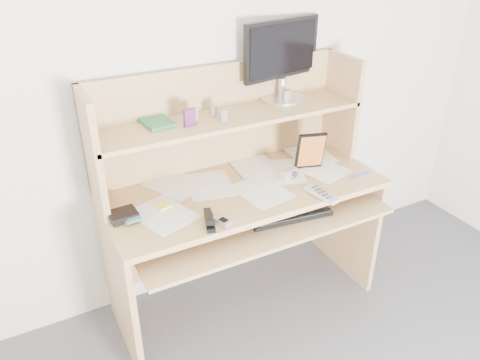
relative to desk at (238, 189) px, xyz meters
name	(u,v)px	position (x,y,z in m)	size (l,w,h in m)	color
back_wall	(216,73)	(0.00, 0.24, 0.56)	(3.60, 0.04, 2.50)	silver
desk	(238,189)	(0.00, 0.00, 0.00)	(1.40, 0.70, 1.30)	tan
paper_clutter	(245,186)	(0.00, -0.08, 0.06)	(1.32, 0.54, 0.01)	white
keyboard	(289,213)	(0.14, -0.28, -0.03)	(0.43, 0.20, 0.03)	black
tv_remote	(321,194)	(0.28, -0.34, 0.07)	(0.05, 0.18, 0.02)	#B0B0AB
flip_phone	(222,220)	(-0.24, -0.32, 0.07)	(0.05, 0.09, 0.02)	#B2B2B4
stapler	(210,219)	(-0.30, -0.30, 0.08)	(0.04, 0.14, 0.04)	black
wallet	(123,215)	(-0.62, -0.08, 0.08)	(0.12, 0.10, 0.03)	black
sticky_note_pad	(163,205)	(-0.43, -0.06, 0.06)	(0.07, 0.07, 0.01)	yellow
digital_camera	(289,174)	(0.24, -0.12, 0.09)	(0.09, 0.03, 0.05)	silver
game_case	(310,151)	(0.39, -0.08, 0.17)	(0.15, 0.02, 0.21)	black
blue_pen	(360,174)	(0.58, -0.26, 0.07)	(0.01, 0.01, 0.14)	blue
card_box	(189,118)	(-0.23, 0.03, 0.43)	(0.06, 0.02, 0.08)	maroon
shelf_book	(157,122)	(-0.36, 0.13, 0.40)	(0.13, 0.18, 0.02)	#30784F
chip_stack_a	(214,111)	(-0.08, 0.10, 0.41)	(0.04, 0.04, 0.05)	black
chip_stack_b	(194,114)	(-0.19, 0.09, 0.42)	(0.04, 0.04, 0.06)	silver
chip_stack_c	(224,115)	(-0.06, 0.03, 0.41)	(0.04, 0.04, 0.05)	black
chip_stack_d	(286,97)	(0.34, 0.09, 0.42)	(0.04, 0.04, 0.07)	white
monitor	(282,58)	(0.35, 0.17, 0.61)	(0.48, 0.24, 0.41)	silver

